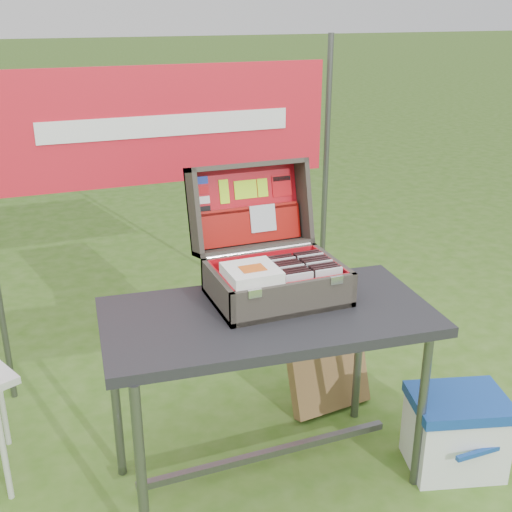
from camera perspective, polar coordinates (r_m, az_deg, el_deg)
name	(u,v)px	position (r m, az deg, el deg)	size (l,w,h in m)	color
ground	(251,498)	(2.72, -0.43, -20.73)	(80.00, 80.00, 0.00)	#3A6818
table	(267,399)	(2.58, 1.01, -12.61)	(1.22, 0.61, 0.77)	black
table_top	(268,317)	(2.40, 1.07, -5.40)	(1.22, 0.61, 0.04)	black
table_leg_fl	(141,478)	(2.28, -10.14, -18.89)	(0.04, 0.04, 0.73)	#59595B
table_leg_fr	(422,408)	(2.65, 14.54, -12.92)	(0.04, 0.04, 0.73)	#59595B
table_leg_bl	(116,399)	(2.67, -12.36, -12.34)	(0.04, 0.04, 0.73)	#59595B
table_leg_br	(359,349)	(2.99, 9.11, -8.16)	(0.04, 0.04, 0.73)	#59595B
table_brace	(267,454)	(2.74, 0.97, -17.17)	(1.07, 0.03, 0.03)	#59595B
suitcase	(271,237)	(2.46, 1.36, 1.69)	(0.50, 0.52, 0.46)	#50493E
suitcase_base_bottom	(277,296)	(2.49, 1.85, -3.57)	(0.50, 0.36, 0.02)	#50493E
suitcase_base_wall_front	(295,300)	(2.33, 3.49, -3.92)	(0.50, 0.02, 0.13)	#50493E
suitcase_base_wall_back	(261,267)	(2.61, 0.42, -0.98)	(0.50, 0.02, 0.13)	#50493E
suitcase_base_wall_left	(218,292)	(2.39, -3.44, -3.21)	(0.02, 0.36, 0.13)	#50493E
suitcase_base_wall_right	(332,274)	(2.56, 6.81, -1.57)	(0.02, 0.36, 0.13)	#50493E
suitcase_liner_floor	(277,293)	(2.49, 1.85, -3.30)	(0.46, 0.32, 0.01)	red
suitcase_latch_left	(255,293)	(2.24, -0.11, -3.35)	(0.05, 0.01, 0.03)	silver
suitcase_latch_right	(337,280)	(2.36, 7.17, -2.14)	(0.05, 0.01, 0.03)	silver
suitcase_hinge	(260,251)	(2.59, 0.34, 0.46)	(0.02, 0.02, 0.45)	silver
suitcase_lid_back	(246,206)	(2.69, -0.94, 4.48)	(0.50, 0.36, 0.02)	#50493E
suitcase_lid_rim_far	(247,165)	(2.63, -0.84, 8.09)	(0.50, 0.02, 0.13)	#50493E
suitcase_lid_rim_near	(254,247)	(2.66, -0.20, 0.82)	(0.50, 0.02, 0.13)	#50493E
suitcase_lid_rim_left	(194,213)	(2.57, -5.54, 3.85)	(0.02, 0.36, 0.13)	#50493E
suitcase_lid_rim_right	(303,200)	(2.73, 4.22, 4.96)	(0.02, 0.36, 0.13)	#50493E
suitcase_lid_liner	(247,206)	(2.68, -0.84, 4.47)	(0.46, 0.31, 0.01)	red
suitcase_liner_wall_front	(294,296)	(2.33, 3.37, -3.58)	(0.46, 0.01, 0.11)	red
suitcase_liner_wall_back	(262,266)	(2.60, 0.52, -0.88)	(0.46, 0.01, 0.11)	red
suitcase_liner_wall_left	(221,289)	(2.39, -3.16, -2.95)	(0.01, 0.32, 0.11)	red
suitcase_liner_wall_right	(330,272)	(2.56, 6.56, -1.40)	(0.01, 0.32, 0.11)	red
suitcase_lid_pocket	(250,226)	(2.67, -0.55, 2.70)	(0.44, 0.14, 0.03)	#930B06
suitcase_pocket_edge	(249,209)	(2.66, -0.64, 4.22)	(0.43, 0.02, 0.02)	#930B06
suitcase_pocket_cd	(263,218)	(2.67, 0.61, 3.38)	(0.11, 0.11, 0.01)	silver
lid_sticker_cc_a	(202,180)	(2.61, -4.83, 6.73)	(0.05, 0.03, 0.00)	#1933B2
lid_sticker_cc_b	(203,190)	(2.61, -4.74, 5.85)	(0.05, 0.03, 0.00)	red
lid_sticker_cc_c	(204,200)	(2.62, -4.65, 4.98)	(0.05, 0.03, 0.00)	white
lid_sticker_cc_d	(205,210)	(2.62, -4.57, 4.11)	(0.05, 0.03, 0.00)	black
lid_card_neon_tall	(224,192)	(2.64, -2.85, 5.73)	(0.04, 0.10, 0.00)	#B7FE17
lid_card_neon_main	(246,189)	(2.67, -0.93, 5.93)	(0.10, 0.08, 0.00)	#B7FE17
lid_card_neon_small	(263,188)	(2.70, 0.59, 6.09)	(0.04, 0.08, 0.00)	#B7FE17
lid_sticker_band	(282,186)	(2.73, 2.33, 6.27)	(0.09, 0.09, 0.00)	red
lid_sticker_band_bar	(282,179)	(2.73, 2.28, 6.89)	(0.08, 0.02, 0.00)	black
cd_left_0	(299,289)	(2.36, 3.85, -2.98)	(0.11, 0.01, 0.13)	silver
cd_left_1	(297,287)	(2.38, 3.65, -2.80)	(0.11, 0.01, 0.13)	black
cd_left_2	(295,285)	(2.39, 3.45, -2.62)	(0.11, 0.01, 0.13)	black
cd_left_3	(292,283)	(2.41, 3.25, -2.44)	(0.11, 0.01, 0.13)	black
cd_left_4	(290,281)	(2.42, 3.06, -2.27)	(0.11, 0.01, 0.13)	silver
cd_left_5	(288,279)	(2.44, 2.87, -2.10)	(0.11, 0.01, 0.13)	black
cd_left_6	(286,278)	(2.46, 2.69, -1.93)	(0.11, 0.01, 0.13)	black
cd_left_7	(284,276)	(2.47, 2.50, -1.76)	(0.11, 0.01, 0.13)	black
cd_left_8	(282,274)	(2.49, 2.32, -1.60)	(0.11, 0.01, 0.13)	silver
cd_left_9	(280,272)	(2.51, 2.14, -1.43)	(0.11, 0.01, 0.13)	black
cd_left_10	(278,270)	(2.52, 1.97, -1.27)	(0.11, 0.01, 0.13)	black
cd_right_0	(328,285)	(2.41, 6.45, -2.54)	(0.11, 0.01, 0.13)	silver
cd_right_1	(326,283)	(2.43, 6.23, -2.36)	(0.11, 0.01, 0.13)	black
cd_right_2	(324,281)	(2.44, 6.02, -2.19)	(0.11, 0.01, 0.13)	black
cd_right_3	(321,279)	(2.46, 5.82, -2.02)	(0.11, 0.01, 0.13)	black
cd_right_4	(319,277)	(2.47, 5.61, -1.86)	(0.11, 0.01, 0.13)	silver
cd_right_5	(317,275)	(2.49, 5.41, -1.69)	(0.11, 0.01, 0.13)	black
cd_right_6	(314,273)	(2.51, 5.21, -1.53)	(0.11, 0.01, 0.13)	black
cd_right_7	(312,271)	(2.52, 5.01, -1.36)	(0.11, 0.01, 0.13)	black
cd_right_8	(310,270)	(2.54, 4.82, -1.21)	(0.11, 0.01, 0.13)	silver
cd_right_9	(308,268)	(2.55, 4.63, -1.05)	(0.11, 0.01, 0.13)	black
cd_right_10	(306,266)	(2.57, 4.44, -0.89)	(0.11, 0.01, 0.13)	black
songbook_0	(252,277)	(2.34, -0.39, -1.89)	(0.19, 0.19, 0.01)	white
songbook_1	(252,276)	(2.34, -0.39, -1.78)	(0.19, 0.19, 0.01)	white
songbook_2	(252,275)	(2.33, -0.39, -1.67)	(0.19, 0.19, 0.01)	white
songbook_3	(252,273)	(2.33, -0.39, -1.55)	(0.19, 0.19, 0.01)	white
songbook_4	(252,272)	(2.33, -0.39, -1.44)	(0.19, 0.19, 0.01)	white
songbook_5	(252,271)	(2.33, -0.39, -1.33)	(0.19, 0.19, 0.01)	white
songbook_6	(252,270)	(2.33, -0.39, -1.21)	(0.19, 0.19, 0.01)	white
songbook_7	(252,268)	(2.32, -0.39, -1.10)	(0.19, 0.19, 0.01)	white
songbook_graphic	(253,268)	(2.31, -0.30, -1.10)	(0.09, 0.07, 0.00)	#D85919
cooler	(455,432)	(2.89, 17.31, -14.72)	(0.39, 0.30, 0.34)	white
cooler_body	(455,437)	(2.90, 17.26, -15.09)	(0.37, 0.28, 0.30)	white
cooler_lid	(460,402)	(2.80, 17.65, -12.27)	(0.39, 0.30, 0.05)	#143F92
cooler_handle	(481,452)	(2.79, 19.38, -16.13)	(0.23, 0.02, 0.02)	#143F92
chair_leg_fr	(3,448)	(2.75, -21.57, -15.58)	(0.02, 0.02, 0.48)	silver
chair_leg_br	(1,398)	(3.05, -21.71, -11.64)	(0.02, 0.02, 0.48)	silver
cardboard_box	(327,367)	(3.14, 6.37, -9.75)	(0.40, 0.06, 0.42)	olive
banner_post_right	(325,198)	(3.51, 6.11, 5.14)	(0.03, 0.03, 1.70)	#59595B
banner	(168,125)	(3.11, -7.85, 11.46)	(1.60, 0.01, 0.55)	red
banner_text	(168,125)	(3.10, -7.79, 11.42)	(1.20, 0.00, 0.10)	white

